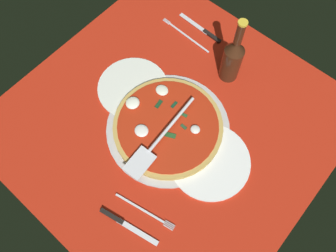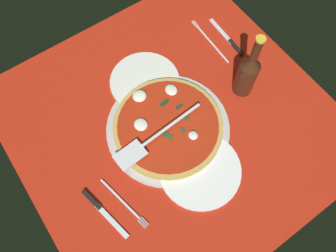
# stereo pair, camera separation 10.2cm
# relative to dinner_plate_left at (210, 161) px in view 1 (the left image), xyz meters

# --- Properties ---
(ground_plane) EXTENTS (0.93, 0.93, 0.01)m
(ground_plane) POSITION_rel_dinner_plate_left_xyz_m (0.18, -0.03, -0.01)
(ground_plane) COLOR #B32311
(checker_pattern) EXTENTS (0.93, 0.93, 0.00)m
(checker_pattern) POSITION_rel_dinner_plate_left_xyz_m (0.18, -0.03, -0.01)
(checker_pattern) COLOR silver
(checker_pattern) RESTS_ON ground_plane
(pizza_pan) EXTENTS (0.38, 0.38, 0.01)m
(pizza_pan) POSITION_rel_dinner_plate_left_xyz_m (0.16, -0.00, -0.00)
(pizza_pan) COLOR #B9B7B8
(pizza_pan) RESTS_ON ground_plane
(dinner_plate_left) EXTENTS (0.24, 0.24, 0.01)m
(dinner_plate_left) POSITION_rel_dinner_plate_left_xyz_m (0.00, 0.00, 0.00)
(dinner_plate_left) COLOR white
(dinner_plate_left) RESTS_ON ground_plane
(dinner_plate_right) EXTENTS (0.23, 0.23, 0.01)m
(dinner_plate_right) POSITION_rel_dinner_plate_left_xyz_m (0.34, -0.03, 0.00)
(dinner_plate_right) COLOR white
(dinner_plate_right) RESTS_ON ground_plane
(pizza) EXTENTS (0.33, 0.33, 0.03)m
(pizza) POSITION_rel_dinner_plate_left_xyz_m (0.16, -0.00, 0.01)
(pizza) COLOR tan
(pizza) RESTS_ON pizza_pan
(pizza_server) EXTENTS (0.06, 0.30, 0.01)m
(pizza_server) POSITION_rel_dinner_plate_left_xyz_m (0.15, 0.06, 0.04)
(pizza_server) COLOR silver
(pizza_server) RESTS_ON pizza
(place_setting_near) EXTENTS (0.22, 0.14, 0.01)m
(place_setting_near) POSITION_rel_dinner_plate_left_xyz_m (0.33, -0.34, -0.00)
(place_setting_near) COLOR white
(place_setting_near) RESTS_ON ground_plane
(place_setting_far) EXTENTS (0.20, 0.16, 0.01)m
(place_setting_far) POSITION_rel_dinner_plate_left_xyz_m (0.06, 0.26, -0.00)
(place_setting_far) COLOR white
(place_setting_far) RESTS_ON ground_plane
(beer_bottle) EXTENTS (0.06, 0.06, 0.25)m
(beer_bottle) POSITION_rel_dinner_plate_left_xyz_m (0.14, -0.28, 0.09)
(beer_bottle) COLOR #3A1E11
(beer_bottle) RESTS_ON ground_plane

